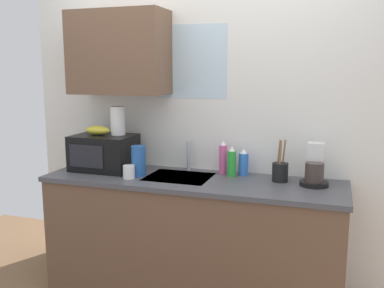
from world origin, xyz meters
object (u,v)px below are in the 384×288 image
mug_white (129,172)px  utensil_crock (280,171)px  microwave (104,152)px  dish_soap_bottle_green (232,162)px  paper_towel_roll (118,121)px  cereal_canister (139,161)px  banana_bunch (98,130)px  dish_soap_bottle_blue (243,163)px  coffee_maker (315,169)px  dish_soap_bottle_pink (223,158)px

mug_white → utensil_crock: (1.03, 0.26, 0.02)m
microwave → dish_soap_bottle_green: (0.99, 0.11, -0.03)m
paper_towel_roll → cereal_canister: (0.24, -0.15, -0.27)m
banana_bunch → dish_soap_bottle_blue: size_ratio=1.01×
banana_bunch → coffee_maker: banana_bunch is taller
paper_towel_roll → dish_soap_bottle_green: paper_towel_roll is taller
microwave → banana_bunch: banana_bunch is taller
microwave → mug_white: (0.31, -0.19, -0.09)m
dish_soap_bottle_pink → dish_soap_bottle_blue: bearing=0.0°
utensil_crock → cereal_canister: bearing=-170.3°
banana_bunch → dish_soap_bottle_pink: bearing=9.6°
banana_bunch → dish_soap_bottle_pink: banana_bunch is taller
banana_bunch → paper_towel_roll: 0.18m
dish_soap_bottle_pink → paper_towel_roll: bearing=-172.1°
paper_towel_roll → mug_white: 0.46m
microwave → banana_bunch: size_ratio=2.30×
dish_soap_bottle_blue → dish_soap_bottle_pink: bearing=-180.0°
cereal_canister → mug_white: size_ratio=2.33×
mug_white → banana_bunch: bearing=151.9°
coffee_maker → dish_soap_bottle_blue: 0.52m
mug_white → dish_soap_bottle_green: bearing=23.5°
banana_bunch → utensil_crock: banana_bunch is taller
dish_soap_bottle_blue → utensil_crock: utensil_crock is taller
mug_white → microwave: bearing=148.4°
microwave → cereal_canister: size_ratio=2.07×
dish_soap_bottle_green → dish_soap_bottle_blue: 0.09m
utensil_crock → dish_soap_bottle_green: bearing=174.3°
coffee_maker → microwave: bearing=-177.8°
dish_soap_bottle_blue → cereal_canister: size_ratio=0.90×
microwave → mug_white: microwave is taller
dish_soap_bottle_pink → utensil_crock: size_ratio=0.85×
cereal_canister → utensil_crock: size_ratio=0.75×
banana_bunch → cereal_canister: banana_bunch is taller
dish_soap_bottle_green → banana_bunch: bearing=-174.2°
dish_soap_bottle_blue → cereal_canister: cereal_canister is taller
utensil_crock → dish_soap_bottle_blue: bearing=161.6°
coffee_maker → cereal_canister: size_ratio=1.26×
banana_bunch → dish_soap_bottle_pink: size_ratio=0.80×
coffee_maker → utensil_crock: bearing=177.1°
coffee_maker → dish_soap_bottle_pink: coffee_maker is taller
microwave → paper_towel_roll: paper_towel_roll is taller
cereal_canister → microwave: bearing=163.9°
dish_soap_bottle_pink → cereal_canister: bearing=-155.1°
banana_bunch → cereal_canister: size_ratio=0.90×
dish_soap_bottle_green → utensil_crock: 0.35m
cereal_canister → banana_bunch: bearing=165.6°
banana_bunch → cereal_canister: (0.39, -0.10, -0.19)m
coffee_maker → mug_white: 1.29m
dish_soap_bottle_blue → mug_white: size_ratio=2.09×
mug_white → utensil_crock: size_ratio=0.32×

